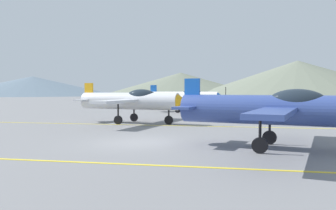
% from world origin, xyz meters
% --- Properties ---
extents(ground_plane, '(400.00, 400.00, 0.00)m').
position_xyz_m(ground_plane, '(0.00, 0.00, 0.00)').
color(ground_plane, slate).
extents(apron_line_near, '(80.00, 0.16, 0.01)m').
position_xyz_m(apron_line_near, '(0.00, -4.39, 0.01)').
color(apron_line_near, yellow).
rests_on(apron_line_near, ground_plane).
extents(apron_line_far, '(80.00, 0.16, 0.01)m').
position_xyz_m(apron_line_far, '(0.00, 7.30, 0.01)').
color(apron_line_far, yellow).
rests_on(apron_line_far, ground_plane).
extents(airplane_near, '(8.12, 9.23, 2.77)m').
position_xyz_m(airplane_near, '(5.62, -0.73, 1.56)').
color(airplane_near, '#33478C').
rests_on(airplane_near, ground_plane).
extents(airplane_mid, '(8.11, 9.27, 2.77)m').
position_xyz_m(airplane_mid, '(-2.91, 8.47, 1.56)').
color(airplane_mid, silver).
rests_on(airplane_mid, ground_plane).
extents(airplane_far, '(8.10, 9.28, 2.77)m').
position_xyz_m(airplane_far, '(-0.94, 20.71, 1.56)').
color(airplane_far, white).
rests_on(airplane_far, ground_plane).
extents(car_sedan, '(2.14, 4.36, 1.62)m').
position_xyz_m(car_sedan, '(10.56, 25.67, 0.84)').
color(car_sedan, red).
rests_on(car_sedan, ground_plane).
extents(hill_left, '(65.91, 65.91, 7.50)m').
position_xyz_m(hill_left, '(-74.71, 111.88, 3.75)').
color(hill_left, slate).
rests_on(hill_left, ground_plane).
extents(hill_centerleft, '(69.90, 69.90, 9.94)m').
position_xyz_m(hill_centerleft, '(-20.30, 142.93, 4.97)').
color(hill_centerleft, slate).
rests_on(hill_centerleft, ground_plane).
extents(hill_centerright, '(82.00, 82.00, 13.58)m').
position_xyz_m(hill_centerright, '(27.75, 129.84, 6.79)').
color(hill_centerright, slate).
rests_on(hill_centerright, ground_plane).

